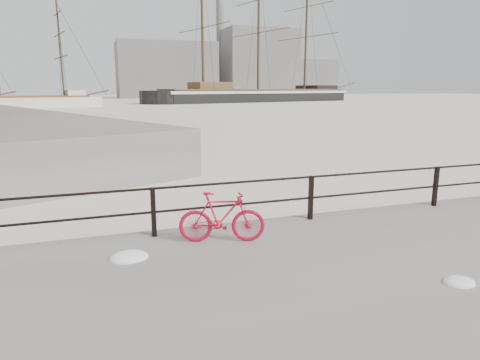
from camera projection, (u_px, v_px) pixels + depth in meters
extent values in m
plane|color=white|center=(306.00, 232.00, 9.90)|extent=(400.00, 400.00, 0.00)
cube|color=gray|center=(436.00, 306.00, 6.17)|extent=(36.00, 8.00, 0.35)
imported|color=#B80C23|center=(222.00, 217.00, 8.17)|extent=(1.64, 0.70, 0.99)
ellipsoid|color=white|center=(128.00, 252.00, 7.44)|extent=(0.68, 0.54, 0.24)
ellipsoid|color=white|center=(460.00, 277.00, 6.50)|extent=(0.50, 0.40, 0.18)
cube|color=gray|center=(166.00, 71.00, 143.80)|extent=(32.00, 18.00, 18.00)
cube|color=gray|center=(258.00, 64.00, 158.89)|extent=(26.00, 20.00, 24.00)
cube|color=gray|center=(306.00, 78.00, 171.85)|extent=(20.00, 16.00, 14.00)
cylinder|color=gray|center=(220.00, 36.00, 157.28)|extent=(2.80, 2.80, 44.00)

